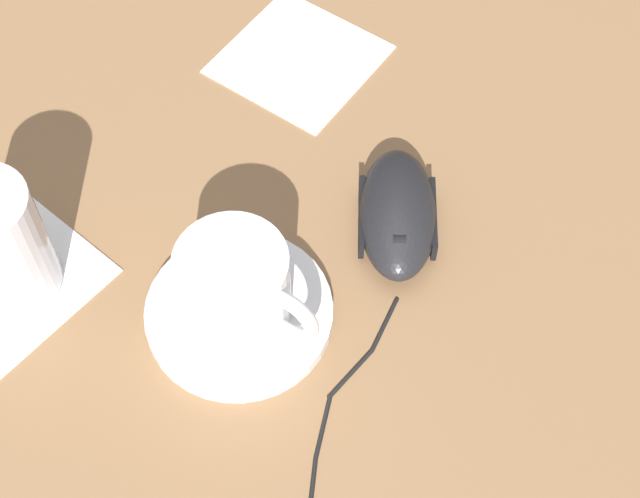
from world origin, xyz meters
TOP-DOWN VIEW (x-y plane):
  - ground_plane at (0.00, 0.00)m, footprint 3.00×3.00m
  - saucer at (-0.01, -0.11)m, footprint 0.13×0.13m
  - coffee_cup at (-0.01, -0.11)m, footprint 0.08×0.10m
  - computer_mouse at (0.12, -0.12)m, footprint 0.11×0.12m
  - napkin_under_glass at (-0.13, 0.02)m, footprint 0.14×0.14m
  - napkin_spare at (0.17, 0.06)m, footprint 0.15×0.15m

SIDE VIEW (x-z plane):
  - ground_plane at x=0.00m, z-range 0.00..0.00m
  - napkin_under_glass at x=-0.13m, z-range 0.00..0.00m
  - napkin_spare at x=0.17m, z-range 0.00..0.00m
  - saucer at x=-0.01m, z-range 0.00..0.01m
  - computer_mouse at x=0.12m, z-range 0.00..0.04m
  - coffee_cup at x=-0.01m, z-range 0.01..0.08m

